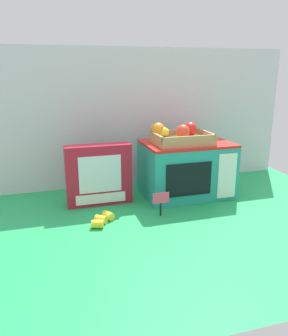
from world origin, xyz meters
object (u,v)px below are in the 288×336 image
Objects in this scene: cookie_set_box at (99,175)px; loose_toy_banana at (102,220)px; price_sign at (161,200)px; toy_microwave at (186,169)px; food_groups_crate at (179,136)px.

cookie_set_box reaches higher than loose_toy_banana.
price_sign is at bearing -43.43° from cookie_set_box.
food_groups_crate is at bearing -170.59° from toy_microwave.
food_groups_crate reaches higher than toy_microwave.
price_sign is 0.25m from loose_toy_banana.
food_groups_crate is at bearing 51.86° from price_sign.
food_groups_crate is 2.56× the size of price_sign.
toy_microwave is at bearing 9.41° from food_groups_crate.
cookie_set_box is 2.86× the size of price_sign.
loose_toy_banana is (-0.40, -0.20, -0.27)m from food_groups_crate.
food_groups_crate is 0.40m from cookie_set_box.
loose_toy_banana is at bearing -154.73° from toy_microwave.
toy_microwave is 0.42m from cookie_set_box.
loose_toy_banana is at bearing -97.04° from cookie_set_box.
cookie_set_box is at bearing 136.57° from price_sign.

